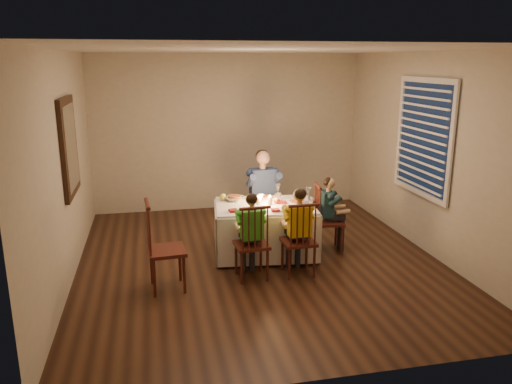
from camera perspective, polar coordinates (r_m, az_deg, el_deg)
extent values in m
plane|color=black|center=(6.43, 0.41, -7.86)|extent=(5.00, 5.00, 0.00)
cube|color=beige|center=(5.99, -21.10, 2.47)|extent=(0.02, 5.00, 2.60)
cube|color=beige|center=(6.88, 19.11, 4.14)|extent=(0.02, 5.00, 2.60)
cube|color=beige|center=(8.47, -3.22, 6.79)|extent=(4.50, 0.02, 2.60)
plane|color=white|center=(5.93, 0.46, 15.99)|extent=(5.00, 5.00, 0.00)
cube|color=white|center=(6.44, 1.03, -1.63)|extent=(1.35, 1.03, 0.04)
cube|color=white|center=(6.97, 0.58, -3.07)|extent=(1.29, 0.16, 0.61)
cube|color=white|center=(6.11, 1.52, -5.70)|extent=(1.29, 0.16, 0.61)
cube|color=white|center=(6.64, 6.52, -4.10)|extent=(0.12, 0.94, 0.61)
cube|color=white|center=(6.50, -4.60, -4.47)|extent=(0.12, 0.94, 0.61)
cylinder|color=silver|center=(6.70, 1.12, -0.73)|extent=(0.29, 0.29, 0.02)
cylinder|color=silver|center=(6.15, -0.94, -2.13)|extent=(0.29, 0.29, 0.02)
cylinder|color=silver|center=(6.19, 3.88, -2.07)|extent=(0.29, 0.29, 0.02)
cylinder|color=silver|center=(6.52, 4.62, -1.20)|extent=(0.29, 0.29, 0.02)
cylinder|color=silver|center=(6.41, 0.27, -1.06)|extent=(0.06, 0.06, 0.10)
cylinder|color=silver|center=(6.43, 1.59, -1.02)|extent=(0.06, 0.06, 0.10)
sphere|color=#FFF543|center=(6.65, -3.78, -0.57)|extent=(0.09, 0.09, 0.09)
sphere|color=orange|center=(6.49, 2.36, -0.97)|extent=(0.08, 0.08, 0.08)
imported|color=silver|center=(6.61, -2.46, -0.77)|extent=(0.31, 0.31, 0.06)
cube|color=black|center=(6.24, -20.60, 4.85)|extent=(0.05, 0.95, 1.15)
cube|color=white|center=(6.24, -20.34, 4.87)|extent=(0.01, 0.78, 0.98)
cube|color=#0D1A34|center=(6.93, 18.68, 5.92)|extent=(0.01, 1.20, 1.40)
cube|color=white|center=(6.92, 18.57, 5.92)|extent=(0.03, 1.34, 1.54)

